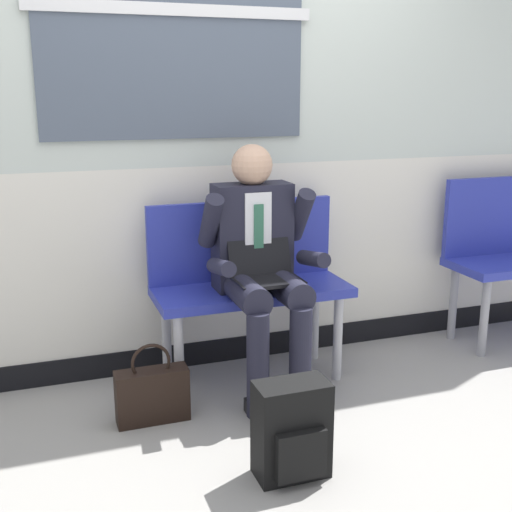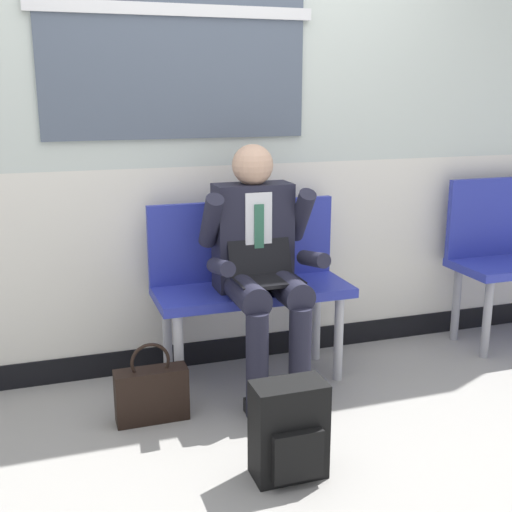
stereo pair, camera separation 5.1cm
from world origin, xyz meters
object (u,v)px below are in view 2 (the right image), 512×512
Objects in this scene: backpack at (289,432)px; handbag at (152,393)px; bench_with_person at (249,275)px; person_seated at (261,263)px.

handbag is at bearing 125.13° from backpack.
bench_with_person is 1.07m from backpack.
person_seated is at bearing 14.16° from handbag.
bench_with_person is 2.54× the size of backpack.
handbag is at bearing -165.84° from person_seated.
backpack is (-0.15, -0.79, -0.49)m from person_seated.
bench_with_person is at bearing 90.00° from person_seated.
person_seated reaches higher than handbag.
bench_with_person is at bearing 81.51° from backpack.
bench_with_person is 0.81× the size of person_seated.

